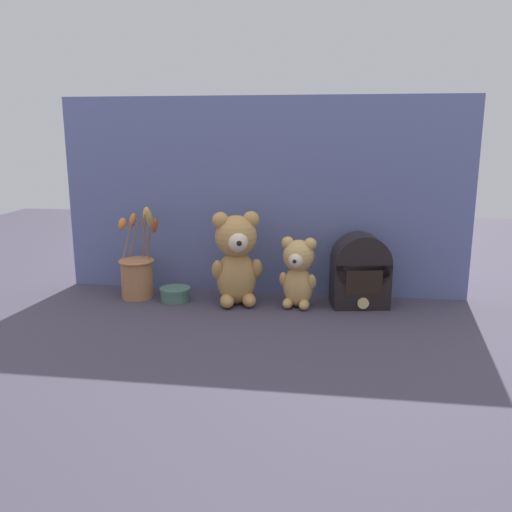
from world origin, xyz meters
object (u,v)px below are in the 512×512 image
Objects in this scene: vintage_radio at (360,272)px; teddy_bear_large at (236,257)px; teddy_bear_medium at (298,271)px; flower_vase at (137,273)px; decorative_tin_tall at (175,294)px.

teddy_bear_large is at bearing -174.44° from vintage_radio.
teddy_bear_medium is 0.74× the size of flower_vase.
flower_vase is 1.30× the size of vintage_radio.
teddy_bear_large reaches higher than decorative_tin_tall.
teddy_bear_large is at bearing -1.15° from decorative_tin_tall.
flower_vase is at bearing 177.58° from teddy_bear_medium.
teddy_bear_large is 0.99× the size of flower_vase.
decorative_tin_tall is (-0.61, -0.03, -0.09)m from vintage_radio.
teddy_bear_large is 0.40m from vintage_radio.
flower_vase reaches higher than teddy_bear_medium.
teddy_bear_medium is at bearing -0.45° from decorative_tin_tall.
teddy_bear_medium is 0.96× the size of vintage_radio.
teddy_bear_large is 1.29× the size of vintage_radio.
teddy_bear_medium is at bearing 0.29° from teddy_bear_large.
teddy_bear_large is at bearing -179.71° from teddy_bear_medium.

